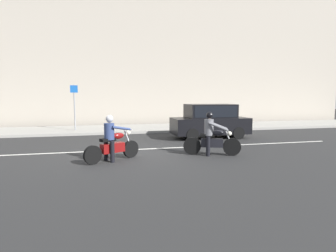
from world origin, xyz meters
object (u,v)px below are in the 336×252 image
at_px(motorcycle_with_rider_gray, 212,138).
at_px(street_sign_post, 74,103).
at_px(parked_hatchback_black, 210,120).
at_px(motorcycle_with_rider_denim_blue, 112,142).

relative_size(motorcycle_with_rider_gray, street_sign_post, 0.74).
distance_m(parked_hatchback_black, street_sign_post, 8.30).
xyz_separation_m(motorcycle_with_rider_gray, street_sign_post, (-5.55, 8.20, 1.14)).
height_order(motorcycle_with_rider_gray, motorcycle_with_rider_denim_blue, motorcycle_with_rider_gray).
bearing_deg(motorcycle_with_rider_gray, parked_hatchback_black, 68.55).
height_order(parked_hatchback_black, street_sign_post, street_sign_post).
distance_m(motorcycle_with_rider_denim_blue, street_sign_post, 8.56).
height_order(motorcycle_with_rider_denim_blue, parked_hatchback_black, parked_hatchback_black).
height_order(motorcycle_with_rider_gray, parked_hatchback_black, parked_hatchback_black).
bearing_deg(street_sign_post, parked_hatchback_black, -29.51).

